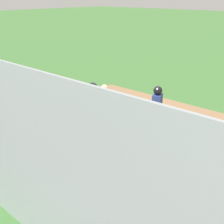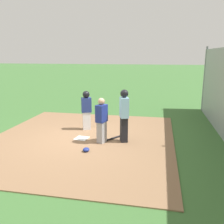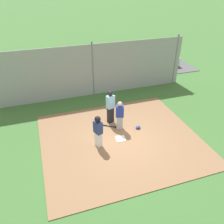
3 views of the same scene
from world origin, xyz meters
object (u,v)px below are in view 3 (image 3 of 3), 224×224
(catcher_mask, at_px, (138,127))
(baseball_bat, at_px, (109,126))
(catcher, at_px, (120,115))
(parked_car_white, at_px, (152,59))
(umpire, at_px, (110,106))
(parked_car_blue, at_px, (78,63))
(home_plate, at_px, (121,139))
(runner, at_px, (98,130))

(catcher_mask, bearing_deg, baseball_bat, -25.26)
(catcher, height_order, parked_car_white, catcher)
(parked_car_white, bearing_deg, umpire, -129.39)
(catcher, relative_size, parked_car_blue, 0.35)
(baseball_bat, height_order, catcher_mask, catcher_mask)
(baseball_bat, xyz_separation_m, parked_car_blue, (-0.08, -8.30, 0.55))
(umpire, bearing_deg, parked_car_blue, 161.86)
(umpire, relative_size, parked_car_white, 0.42)
(home_plate, xyz_separation_m, catcher_mask, (-1.11, -0.51, 0.05))
(home_plate, xyz_separation_m, catcher, (-0.23, -0.79, 0.77))
(home_plate, xyz_separation_m, baseball_bat, (0.21, -1.13, 0.02))
(catcher, xyz_separation_m, catcher_mask, (-0.88, 0.28, -0.72))
(baseball_bat, height_order, parked_car_blue, parked_car_blue)
(parked_car_white, bearing_deg, home_plate, -123.86)
(home_plate, relative_size, parked_car_white, 0.10)
(catcher, relative_size, parked_car_white, 0.36)
(catcher_mask, bearing_deg, home_plate, 24.54)
(home_plate, bearing_deg, catcher_mask, -155.46)
(parked_car_white, bearing_deg, parked_car_blue, 170.50)
(catcher_mask, xyz_separation_m, parked_car_blue, (1.24, -8.92, 0.52))
(catcher_mask, bearing_deg, umpire, -42.05)
(umpire, height_order, baseball_bat, umpire)
(catcher_mask, distance_m, parked_car_white, 9.13)
(catcher_mask, relative_size, parked_car_blue, 0.05)
(runner, height_order, parked_car_white, runner)
(runner, distance_m, parked_car_blue, 9.62)
(runner, distance_m, catcher_mask, 2.44)
(runner, distance_m, parked_car_white, 10.93)
(home_plate, distance_m, umpire, 1.78)
(umpire, height_order, parked_car_blue, umpire)
(baseball_bat, xyz_separation_m, parked_car_white, (-6.01, -7.20, 0.55))
(catcher, relative_size, catcher_mask, 6.36)
(home_plate, height_order, baseball_bat, baseball_bat)
(runner, xyz_separation_m, catcher_mask, (-2.22, -0.64, -0.80))
(home_plate, distance_m, baseball_bat, 1.15)
(baseball_bat, bearing_deg, catcher_mask, 9.46)
(runner, bearing_deg, catcher_mask, -5.91)
(runner, bearing_deg, home_plate, -15.09)
(umpire, distance_m, catcher_mask, 1.74)
(catcher, height_order, catcher_mask, catcher)
(catcher_mask, bearing_deg, catcher, -17.92)
(runner, relative_size, baseball_bat, 1.97)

